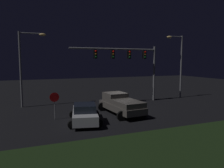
{
  "coord_description": "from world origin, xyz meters",
  "views": [
    {
      "loc": [
        -8.41,
        -18.83,
        4.75
      ],
      "look_at": [
        -0.34,
        1.39,
        2.44
      ],
      "focal_mm": 34.55,
      "sensor_mm": 36.0,
      "label": 1
    }
  ],
  "objects_px": {
    "pickup_truck": "(120,103)",
    "street_lamp_left": "(26,60)",
    "street_lamp_right": "(178,59)",
    "stop_sign": "(54,101)",
    "car_sedan": "(85,113)",
    "traffic_signal_gantry": "(129,59)"
  },
  "relations": [
    {
      "from": "pickup_truck",
      "to": "car_sedan",
      "type": "distance_m",
      "value": 4.07
    },
    {
      "from": "pickup_truck",
      "to": "car_sedan",
      "type": "height_order",
      "value": "pickup_truck"
    },
    {
      "from": "street_lamp_left",
      "to": "street_lamp_right",
      "type": "distance_m",
      "value": 18.26
    },
    {
      "from": "pickup_truck",
      "to": "street_lamp_right",
      "type": "xyz_separation_m",
      "value": [
        10.47,
        5.19,
        4.03
      ]
    },
    {
      "from": "car_sedan",
      "to": "street_lamp_left",
      "type": "xyz_separation_m",
      "value": [
        -4.03,
        7.92,
        4.17
      ]
    },
    {
      "from": "street_lamp_right",
      "to": "stop_sign",
      "type": "bearing_deg",
      "value": -162.86
    },
    {
      "from": "traffic_signal_gantry",
      "to": "street_lamp_left",
      "type": "xyz_separation_m",
      "value": [
        -10.94,
        1.6,
        -0.12
      ]
    },
    {
      "from": "car_sedan",
      "to": "traffic_signal_gantry",
      "type": "distance_m",
      "value": 10.3
    },
    {
      "from": "pickup_truck",
      "to": "street_lamp_left",
      "type": "relative_size",
      "value": 0.72
    },
    {
      "from": "pickup_truck",
      "to": "car_sedan",
      "type": "relative_size",
      "value": 1.18
    },
    {
      "from": "street_lamp_right",
      "to": "stop_sign",
      "type": "height_order",
      "value": "street_lamp_right"
    },
    {
      "from": "traffic_signal_gantry",
      "to": "pickup_truck",
      "type": "bearing_deg",
      "value": -124.14
    },
    {
      "from": "street_lamp_right",
      "to": "stop_sign",
      "type": "xyz_separation_m",
      "value": [
        -16.23,
        -5.0,
        -3.47
      ]
    },
    {
      "from": "street_lamp_left",
      "to": "stop_sign",
      "type": "relative_size",
      "value": 3.47
    },
    {
      "from": "stop_sign",
      "to": "street_lamp_right",
      "type": "bearing_deg",
      "value": 17.14
    },
    {
      "from": "car_sedan",
      "to": "stop_sign",
      "type": "xyz_separation_m",
      "value": [
        -2.03,
        1.81,
        0.82
      ]
    },
    {
      "from": "traffic_signal_gantry",
      "to": "stop_sign",
      "type": "relative_size",
      "value": 4.63
    },
    {
      "from": "car_sedan",
      "to": "street_lamp_left",
      "type": "bearing_deg",
      "value": 39.79
    },
    {
      "from": "car_sedan",
      "to": "stop_sign",
      "type": "bearing_deg",
      "value": 61.09
    },
    {
      "from": "pickup_truck",
      "to": "stop_sign",
      "type": "xyz_separation_m",
      "value": [
        -5.76,
        0.19,
        0.56
      ]
    },
    {
      "from": "car_sedan",
      "to": "street_lamp_right",
      "type": "height_order",
      "value": "street_lamp_right"
    },
    {
      "from": "street_lamp_left",
      "to": "street_lamp_right",
      "type": "relative_size",
      "value": 0.97
    }
  ]
}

